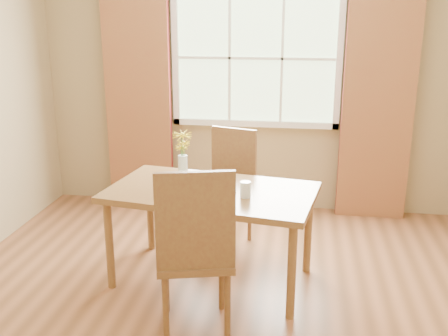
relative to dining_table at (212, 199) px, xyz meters
name	(u,v)px	position (x,y,z in m)	size (l,w,h in m)	color
room	(228,110)	(0.16, -0.30, 0.71)	(4.24, 3.84, 2.74)	brown
window	(256,58)	(0.16, 1.57, 0.86)	(1.62, 0.06, 1.32)	#BFE3AB
curtain_left	(138,99)	(-0.99, 1.48, 0.46)	(0.65, 0.08, 2.20)	maroon
curtain_right	(378,105)	(1.31, 1.48, 0.46)	(0.65, 0.08, 2.20)	maroon
dining_table	(212,199)	(0.00, 0.00, 0.00)	(1.57, 1.04, 0.71)	brown
chair_near	(195,247)	(0.02, -0.71, -0.04)	(0.55, 0.55, 1.10)	brown
chair_far	(229,182)	(0.03, 0.70, -0.10)	(0.51, 0.51, 0.99)	brown
placemat	(197,192)	(-0.09, -0.09, 0.08)	(0.45, 0.33, 0.01)	beige
plate	(199,191)	(-0.08, -0.07, 0.08)	(0.22, 0.22, 0.01)	#92B42D
croissant_sandwich	(194,182)	(-0.11, -0.08, 0.15)	(0.17, 0.13, 0.12)	#F4B253
water_glass	(245,190)	(0.26, -0.12, 0.13)	(0.07, 0.07, 0.11)	silver
flower_vase	(183,150)	(-0.26, 0.24, 0.29)	(0.15, 0.15, 0.36)	silver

